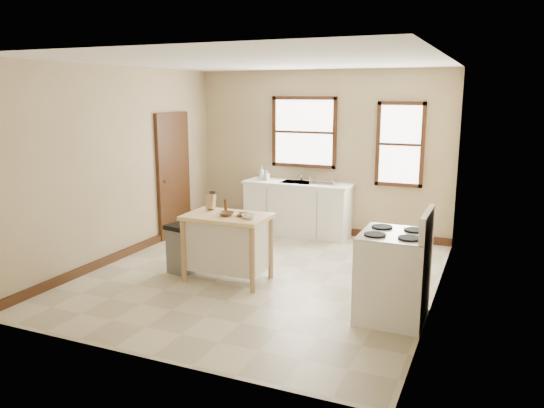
{
  "coord_description": "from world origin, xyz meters",
  "views": [
    {
      "loc": [
        2.84,
        -6.19,
        2.42
      ],
      "look_at": [
        -0.0,
        0.4,
        0.91
      ],
      "focal_mm": 35.0,
      "sensor_mm": 36.0,
      "label": 1
    }
  ],
  "objects_px": {
    "bowl_a": "(226,214)",
    "gas_stove": "(394,264)",
    "kitchen_island": "(228,248)",
    "pepper_grinder": "(225,205)",
    "knife_block": "(211,202)",
    "bowl_b": "(242,215)",
    "trash_bin": "(181,249)",
    "soap_bottle_a": "(262,173)",
    "dish_rack": "(324,181)",
    "soap_bottle_b": "(267,176)",
    "bowl_c": "(249,216)"
  },
  "relations": [
    {
      "from": "soap_bottle_b",
      "to": "kitchen_island",
      "type": "bearing_deg",
      "value": -53.62
    },
    {
      "from": "bowl_a",
      "to": "trash_bin",
      "type": "relative_size",
      "value": 0.28
    },
    {
      "from": "pepper_grinder",
      "to": "bowl_a",
      "type": "height_order",
      "value": "pepper_grinder"
    },
    {
      "from": "trash_bin",
      "to": "dish_rack",
      "type": "bearing_deg",
      "value": 75.41
    },
    {
      "from": "knife_block",
      "to": "pepper_grinder",
      "type": "distance_m",
      "value": 0.2
    },
    {
      "from": "kitchen_island",
      "to": "bowl_b",
      "type": "bearing_deg",
      "value": 1.01
    },
    {
      "from": "bowl_a",
      "to": "gas_stove",
      "type": "distance_m",
      "value": 2.23
    },
    {
      "from": "bowl_a",
      "to": "gas_stove",
      "type": "bearing_deg",
      "value": -7.86
    },
    {
      "from": "knife_block",
      "to": "bowl_a",
      "type": "distance_m",
      "value": 0.43
    },
    {
      "from": "dish_rack",
      "to": "gas_stove",
      "type": "height_order",
      "value": "gas_stove"
    },
    {
      "from": "dish_rack",
      "to": "soap_bottle_a",
      "type": "bearing_deg",
      "value": 179.58
    },
    {
      "from": "bowl_a",
      "to": "pepper_grinder",
      "type": "bearing_deg",
      "value": 119.66
    },
    {
      "from": "kitchen_island",
      "to": "knife_block",
      "type": "height_order",
      "value": "knife_block"
    },
    {
      "from": "kitchen_island",
      "to": "bowl_a",
      "type": "xyz_separation_m",
      "value": [
        0.01,
        -0.05,
        0.46
      ]
    },
    {
      "from": "pepper_grinder",
      "to": "bowl_a",
      "type": "relative_size",
      "value": 0.78
    },
    {
      "from": "soap_bottle_a",
      "to": "gas_stove",
      "type": "height_order",
      "value": "gas_stove"
    },
    {
      "from": "soap_bottle_a",
      "to": "bowl_a",
      "type": "relative_size",
      "value": 1.24
    },
    {
      "from": "soap_bottle_a",
      "to": "dish_rack",
      "type": "xyz_separation_m",
      "value": [
        1.13,
        0.03,
        -0.07
      ]
    },
    {
      "from": "dish_rack",
      "to": "kitchen_island",
      "type": "height_order",
      "value": "dish_rack"
    },
    {
      "from": "knife_block",
      "to": "kitchen_island",
      "type": "bearing_deg",
      "value": -34.4
    },
    {
      "from": "trash_bin",
      "to": "bowl_c",
      "type": "bearing_deg",
      "value": 7.7
    },
    {
      "from": "dish_rack",
      "to": "bowl_a",
      "type": "distance_m",
      "value": 2.6
    },
    {
      "from": "soap_bottle_a",
      "to": "dish_rack",
      "type": "bearing_deg",
      "value": -11.43
    },
    {
      "from": "knife_block",
      "to": "trash_bin",
      "type": "relative_size",
      "value": 0.3
    },
    {
      "from": "kitchen_island",
      "to": "bowl_c",
      "type": "xyz_separation_m",
      "value": [
        0.35,
        -0.08,
        0.47
      ]
    },
    {
      "from": "bowl_c",
      "to": "soap_bottle_a",
      "type": "bearing_deg",
      "value": 110.89
    },
    {
      "from": "soap_bottle_a",
      "to": "kitchen_island",
      "type": "relative_size",
      "value": 0.22
    },
    {
      "from": "pepper_grinder",
      "to": "bowl_a",
      "type": "bearing_deg",
      "value": -60.34
    },
    {
      "from": "dish_rack",
      "to": "bowl_c",
      "type": "relative_size",
      "value": 2.47
    },
    {
      "from": "pepper_grinder",
      "to": "gas_stove",
      "type": "xyz_separation_m",
      "value": [
        2.35,
        -0.58,
        -0.34
      ]
    },
    {
      "from": "soap_bottle_a",
      "to": "dish_rack",
      "type": "height_order",
      "value": "soap_bottle_a"
    },
    {
      "from": "soap_bottle_a",
      "to": "kitchen_island",
      "type": "height_order",
      "value": "soap_bottle_a"
    },
    {
      "from": "soap_bottle_b",
      "to": "pepper_grinder",
      "type": "height_order",
      "value": "soap_bottle_b"
    },
    {
      "from": "soap_bottle_b",
      "to": "bowl_c",
      "type": "height_order",
      "value": "soap_bottle_b"
    },
    {
      "from": "soap_bottle_b",
      "to": "gas_stove",
      "type": "relative_size",
      "value": 0.14
    },
    {
      "from": "kitchen_island",
      "to": "trash_bin",
      "type": "relative_size",
      "value": 1.59
    },
    {
      "from": "soap_bottle_b",
      "to": "bowl_c",
      "type": "relative_size",
      "value": 1.01
    },
    {
      "from": "soap_bottle_b",
      "to": "bowl_a",
      "type": "height_order",
      "value": "soap_bottle_b"
    },
    {
      "from": "soap_bottle_b",
      "to": "trash_bin",
      "type": "distance_m",
      "value": 2.58
    },
    {
      "from": "bowl_b",
      "to": "kitchen_island",
      "type": "bearing_deg",
      "value": -178.04
    },
    {
      "from": "kitchen_island",
      "to": "bowl_c",
      "type": "distance_m",
      "value": 0.59
    },
    {
      "from": "knife_block",
      "to": "bowl_c",
      "type": "relative_size",
      "value": 1.17
    },
    {
      "from": "bowl_b",
      "to": "trash_bin",
      "type": "relative_size",
      "value": 0.24
    },
    {
      "from": "dish_rack",
      "to": "gas_stove",
      "type": "xyz_separation_m",
      "value": [
        1.71,
        -2.85,
        -0.36
      ]
    },
    {
      "from": "dish_rack",
      "to": "pepper_grinder",
      "type": "xyz_separation_m",
      "value": [
        -0.64,
        -2.28,
        -0.02
      ]
    },
    {
      "from": "soap_bottle_a",
      "to": "soap_bottle_b",
      "type": "distance_m",
      "value": 0.1
    },
    {
      "from": "bowl_a",
      "to": "gas_stove",
      "type": "relative_size",
      "value": 0.16
    },
    {
      "from": "pepper_grinder",
      "to": "soap_bottle_a",
      "type": "bearing_deg",
      "value": 102.23
    },
    {
      "from": "kitchen_island",
      "to": "pepper_grinder",
      "type": "xyz_separation_m",
      "value": [
        -0.14,
        0.23,
        0.52
      ]
    },
    {
      "from": "knife_block",
      "to": "gas_stove",
      "type": "height_order",
      "value": "gas_stove"
    }
  ]
}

